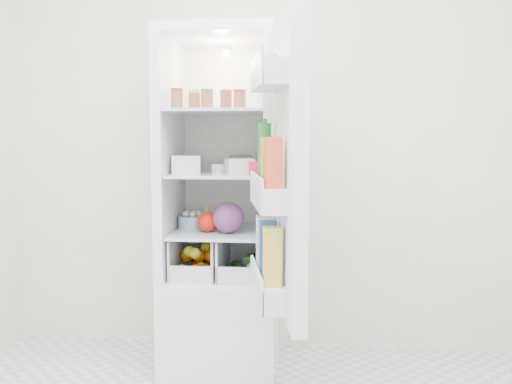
# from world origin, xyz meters

# --- Properties ---
(room_walls) EXTENTS (3.02, 3.02, 2.61)m
(room_walls) POSITION_xyz_m (0.00, 0.00, 1.59)
(room_walls) COLOR white
(room_walls) RESTS_ON ground
(refrigerator) EXTENTS (0.60, 0.60, 1.80)m
(refrigerator) POSITION_xyz_m (-0.20, 1.25, 0.67)
(refrigerator) COLOR white
(refrigerator) RESTS_ON ground
(shelf_low) EXTENTS (0.49, 0.53, 0.01)m
(shelf_low) POSITION_xyz_m (-0.20, 1.19, 0.74)
(shelf_low) COLOR silver
(shelf_low) RESTS_ON refrigerator
(shelf_mid) EXTENTS (0.49, 0.53, 0.02)m
(shelf_mid) POSITION_xyz_m (-0.20, 1.19, 1.05)
(shelf_mid) COLOR silver
(shelf_mid) RESTS_ON refrigerator
(shelf_top) EXTENTS (0.49, 0.53, 0.02)m
(shelf_top) POSITION_xyz_m (-0.20, 1.19, 1.38)
(shelf_top) COLOR silver
(shelf_top) RESTS_ON refrigerator
(crisper_left) EXTENTS (0.23, 0.46, 0.22)m
(crisper_left) POSITION_xyz_m (-0.32, 1.19, 0.61)
(crisper_left) COLOR silver
(crisper_left) RESTS_ON refrigerator
(crisper_right) EXTENTS (0.23, 0.46, 0.22)m
(crisper_right) POSITION_xyz_m (-0.08, 1.19, 0.61)
(crisper_right) COLOR silver
(crisper_right) RESTS_ON refrigerator
(condiment_jars) EXTENTS (0.38, 0.16, 0.08)m
(condiment_jars) POSITION_xyz_m (-0.24, 1.07, 1.43)
(condiment_jars) COLOR #B21919
(condiment_jars) RESTS_ON shelf_top
(squeeze_bottle) EXTENTS (0.07, 0.07, 0.18)m
(squeeze_bottle) POSITION_xyz_m (-0.00, 1.25, 1.48)
(squeeze_bottle) COLOR white
(squeeze_bottle) RESTS_ON shelf_top
(tub_white) EXTENTS (0.17, 0.17, 0.09)m
(tub_white) POSITION_xyz_m (-0.37, 1.10, 1.10)
(tub_white) COLOR silver
(tub_white) RESTS_ON shelf_mid
(tub_cream) EXTENTS (0.17, 0.17, 0.08)m
(tub_cream) POSITION_xyz_m (-0.09, 1.10, 1.10)
(tub_cream) COLOR silver
(tub_cream) RESTS_ON shelf_mid
(tin_red) EXTENTS (0.12, 0.12, 0.07)m
(tin_red) POSITION_xyz_m (-0.01, 1.09, 1.09)
(tin_red) COLOR red
(tin_red) RESTS_ON shelf_mid
(foil_tray) EXTENTS (0.16, 0.13, 0.04)m
(foil_tray) POSITION_xyz_m (-0.21, 1.37, 1.08)
(foil_tray) COLOR silver
(foil_tray) RESTS_ON shelf_mid
(tub_green) EXTENTS (0.14, 0.17, 0.08)m
(tub_green) POSITION_xyz_m (-0.11, 1.35, 1.10)
(tub_green) COLOR #41915C
(tub_green) RESTS_ON shelf_mid
(red_cabbage) EXTENTS (0.16, 0.16, 0.16)m
(red_cabbage) POSITION_xyz_m (-0.15, 1.10, 0.83)
(red_cabbage) COLOR #511B49
(red_cabbage) RESTS_ON shelf_low
(bell_pepper) EXTENTS (0.11, 0.11, 0.11)m
(bell_pepper) POSITION_xyz_m (-0.26, 1.12, 0.80)
(bell_pepper) COLOR red
(bell_pepper) RESTS_ON shelf_low
(mushroom_bowl) EXTENTS (0.16, 0.16, 0.07)m
(mushroom_bowl) POSITION_xyz_m (-0.36, 1.22, 0.78)
(mushroom_bowl) COLOR #87A7CA
(mushroom_bowl) RESTS_ON shelf_low
(citrus_pile) EXTENTS (0.20, 0.31, 0.16)m
(citrus_pile) POSITION_xyz_m (-0.32, 1.16, 0.58)
(citrus_pile) COLOR orange
(citrus_pile) RESTS_ON refrigerator
(veg_pile) EXTENTS (0.16, 0.30, 0.10)m
(veg_pile) POSITION_xyz_m (-0.07, 1.18, 0.56)
(veg_pile) COLOR #1F511B
(veg_pile) RESTS_ON refrigerator
(fridge_door) EXTENTS (0.27, 0.60, 1.30)m
(fridge_door) POSITION_xyz_m (0.16, 0.61, 1.09)
(fridge_door) COLOR white
(fridge_door) RESTS_ON refrigerator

